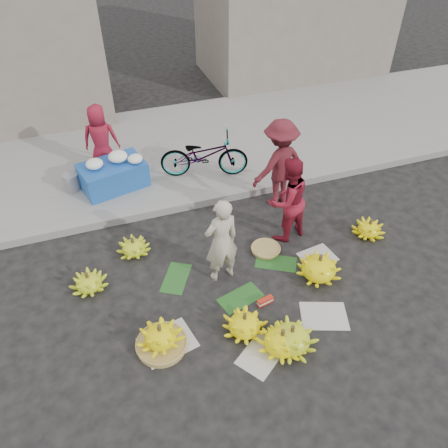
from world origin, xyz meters
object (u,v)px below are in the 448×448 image
object	(u,v)px
banana_bunch_4	(319,267)
vendor_cream	(221,241)
bicycle	(204,155)
flower_table	(113,174)
banana_bunch_0	(161,338)

from	to	relation	value
banana_bunch_4	vendor_cream	world-z (taller)	vendor_cream
vendor_cream	bicycle	xyz separation A→B (m)	(0.55, 2.63, -0.16)
flower_table	bicycle	world-z (taller)	bicycle
banana_bunch_4	flower_table	xyz separation A→B (m)	(-2.60, 3.31, 0.20)
vendor_cream	banana_bunch_0	bearing A→B (deg)	31.45
flower_table	bicycle	bearing A→B (deg)	-20.04
vendor_cream	bicycle	bearing A→B (deg)	-109.55
banana_bunch_4	vendor_cream	distance (m)	1.57
vendor_cream	bicycle	distance (m)	2.69
banana_bunch_4	bicycle	world-z (taller)	bicycle
banana_bunch_4	flower_table	size ratio (longest dim) A/B	0.66
banana_bunch_0	flower_table	distance (m)	3.78
flower_table	vendor_cream	bearing A→B (deg)	-80.80
bicycle	vendor_cream	bearing A→B (deg)	-175.49
banana_bunch_0	vendor_cream	size ratio (longest dim) A/B	0.47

